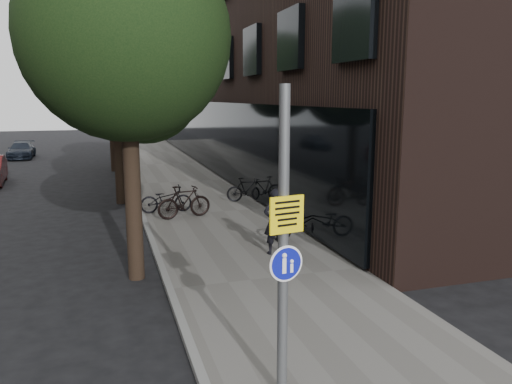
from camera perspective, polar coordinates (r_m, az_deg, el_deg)
name	(u,v)px	position (r m, az deg, el deg)	size (l,w,h in m)	color
ground	(326,358)	(8.37, 7.95, -18.27)	(120.00, 120.00, 0.00)	black
sidewalk	(210,214)	(17.41, -5.33, -2.50)	(4.50, 60.00, 0.12)	#5F5C58
curb_edge	(144,218)	(17.11, -12.73, -2.95)	(0.15, 60.00, 0.13)	slate
building_right_dark_brick	(302,11)	(31.28, 5.31, 19.86)	(12.00, 40.00, 18.00)	black
street_tree_near	(129,46)	(11.30, -14.31, 15.84)	(4.40, 4.40, 7.50)	black
street_tree_mid	(116,68)	(19.77, -15.69, 13.49)	(5.00, 5.00, 7.80)	black
street_tree_far	(111,77)	(28.76, -16.25, 12.50)	(5.00, 5.00, 7.80)	black
signpost	(283,247)	(6.37, 3.12, -6.26)	(0.47, 0.14, 4.09)	#595B5E
pedestrian	(275,221)	(12.62, 2.16, -3.38)	(0.61, 0.40, 1.69)	black
parked_bike_facade_near	(301,223)	(13.99, 5.17, -3.55)	(0.63, 1.81, 0.95)	black
parked_bike_facade_far	(247,189)	(19.01, -1.05, 0.29)	(0.44, 1.54, 0.93)	black
parked_bike_curb_near	(166,199)	(17.51, -10.24, -0.80)	(0.61, 1.76, 0.92)	black
parked_bike_curb_far	(184,202)	(16.56, -8.22, -1.12)	(0.51, 1.81, 1.08)	black
parked_car_far	(21,150)	(37.08, -25.23, 4.34)	(1.52, 3.73, 1.08)	black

